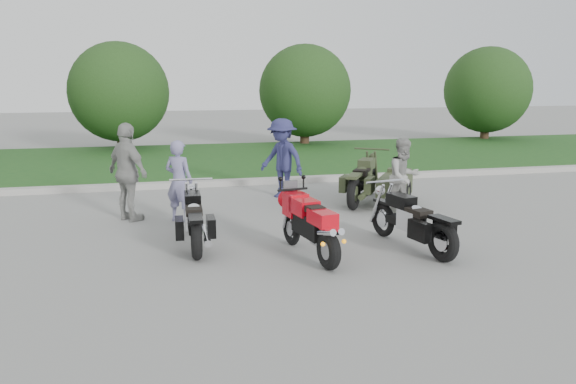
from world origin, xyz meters
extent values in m
plane|color=gray|center=(0.00, 0.00, 0.00)|extent=(80.00, 80.00, 0.00)
cube|color=#A6A39C|center=(0.00, 6.00, 0.07)|extent=(60.00, 0.30, 0.15)
cube|color=#305C1F|center=(0.00, 10.15, 0.07)|extent=(60.00, 8.00, 0.14)
cylinder|color=#3F2B1C|center=(-3.00, 13.50, 0.60)|extent=(0.36, 0.36, 1.20)
sphere|color=#1E3814|center=(-3.00, 13.50, 2.20)|extent=(3.60, 3.60, 3.60)
cylinder|color=#3F2B1C|center=(4.00, 13.50, 0.60)|extent=(0.36, 0.36, 1.20)
sphere|color=#1E3814|center=(4.00, 13.50, 2.20)|extent=(3.60, 3.60, 3.60)
cylinder|color=#3F2B1C|center=(12.00, 13.50, 0.60)|extent=(0.36, 0.36, 1.20)
sphere|color=#1E3814|center=(12.00, 13.50, 2.20)|extent=(3.60, 3.60, 3.60)
torus|color=black|center=(0.60, -0.73, 0.29)|extent=(0.27, 0.59, 0.57)
torus|color=black|center=(0.37, 0.59, 0.28)|extent=(0.21, 0.56, 0.55)
cube|color=black|center=(0.50, -0.12, 0.51)|extent=(0.40, 0.86, 0.32)
cube|color=red|center=(0.46, 0.09, 0.76)|extent=(0.40, 0.55, 0.24)
cube|color=red|center=(0.57, -0.53, 0.72)|extent=(0.36, 0.55, 0.20)
cube|color=black|center=(0.52, -0.23, 0.79)|extent=(0.29, 0.36, 0.09)
cube|color=red|center=(0.40, 0.43, 0.72)|extent=(0.37, 0.42, 0.37)
cylinder|color=silver|center=(0.55, -0.79, 0.57)|extent=(0.17, 0.44, 0.20)
cylinder|color=silver|center=(0.68, -0.77, 0.57)|extent=(0.17, 0.44, 0.20)
torus|color=black|center=(-1.20, 0.16, 0.31)|extent=(0.17, 0.63, 0.63)
torus|color=black|center=(-1.17, 1.68, 0.30)|extent=(0.12, 0.59, 0.59)
cube|color=black|center=(-1.19, 0.92, 0.39)|extent=(0.23, 1.11, 0.13)
cube|color=silver|center=(-1.19, 0.92, 0.46)|extent=(0.29, 0.42, 0.32)
cube|color=black|center=(-1.18, 1.20, 0.72)|extent=(0.27, 0.51, 0.20)
cube|color=black|center=(-1.19, 0.78, 0.63)|extent=(0.27, 0.47, 0.11)
cube|color=black|center=(-1.20, 0.16, 0.65)|extent=(0.21, 0.51, 0.06)
cylinder|color=silver|center=(-1.03, 0.59, 0.26)|extent=(0.11, 1.02, 0.09)
torus|color=black|center=(2.36, -0.78, 0.32)|extent=(0.29, 0.65, 0.63)
torus|color=black|center=(2.03, 0.72, 0.30)|extent=(0.24, 0.61, 0.60)
cube|color=black|center=(2.20, -0.03, 0.39)|extent=(0.44, 1.14, 0.13)
cube|color=silver|center=(2.20, -0.03, 0.47)|extent=(0.36, 0.47, 0.33)
cube|color=black|center=(2.14, 0.24, 0.73)|extent=(0.36, 0.56, 0.20)
cube|color=black|center=(2.23, -0.17, 0.63)|extent=(0.35, 0.51, 0.11)
cube|color=black|center=(2.36, -0.78, 0.65)|extent=(0.31, 0.54, 0.06)
cylinder|color=silver|center=(2.43, -0.31, 0.26)|extent=(0.31, 1.02, 0.09)
torus|color=black|center=(2.20, 2.70, 0.35)|extent=(0.53, 0.68, 0.70)
torus|color=black|center=(3.14, 4.12, 0.33)|extent=(0.47, 0.62, 0.66)
cube|color=black|center=(2.67, 3.41, 0.43)|extent=(0.87, 1.16, 0.14)
cube|color=#313A21|center=(2.67, 3.41, 0.51)|extent=(0.51, 0.56, 0.36)
cube|color=#313A21|center=(2.84, 3.67, 0.80)|extent=(0.55, 0.63, 0.23)
cube|color=black|center=(2.59, 3.28, 0.70)|extent=(0.52, 0.59, 0.12)
cube|color=#313A21|center=(2.20, 2.70, 0.72)|extent=(0.50, 0.60, 0.06)
cylinder|color=#313A21|center=(2.63, 3.01, 0.29)|extent=(0.71, 1.00, 0.10)
cube|color=#313A21|center=(3.22, 2.93, 0.41)|extent=(1.21, 1.43, 0.46)
torus|color=black|center=(3.43, 2.79, 0.29)|extent=(0.42, 0.55, 0.58)
imported|color=slate|center=(-1.34, 2.60, 0.78)|extent=(0.68, 0.63, 1.56)
imported|color=gray|center=(3.03, 2.10, 0.77)|extent=(0.87, 0.74, 1.55)
imported|color=navy|center=(1.03, 4.27, 0.90)|extent=(1.25, 1.33, 1.81)
imported|color=#969691|center=(-2.28, 2.87, 0.94)|extent=(1.03, 1.16, 1.88)
camera|label=1|loc=(-1.70, -8.07, 2.71)|focal=35.00mm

